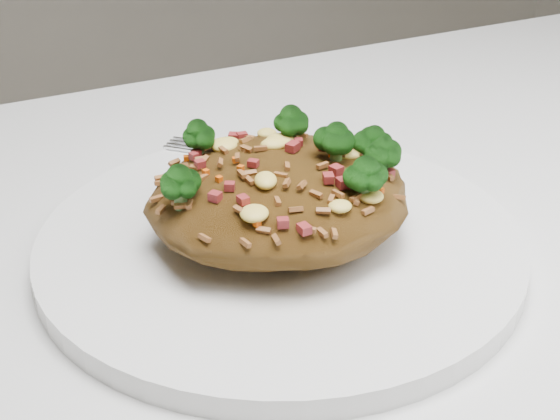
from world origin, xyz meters
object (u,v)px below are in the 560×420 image
(fork, at_px, (284,159))
(dining_table, at_px, (489,384))
(fried_rice, at_px, (281,184))
(plate, at_px, (280,242))

(fork, bearing_deg, dining_table, -22.58)
(fried_rice, xyz_separation_m, fork, (0.05, 0.09, -0.03))
(fork, bearing_deg, plate, -73.32)
(fried_rice, height_order, fork, fried_rice)
(dining_table, xyz_separation_m, plate, (-0.11, 0.07, 0.10))
(fried_rice, bearing_deg, plate, 165.71)
(dining_table, relative_size, plate, 4.18)
(fried_rice, distance_m, fork, 0.10)
(plate, distance_m, fried_rice, 0.04)
(plate, xyz_separation_m, fork, (0.05, 0.09, 0.01))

